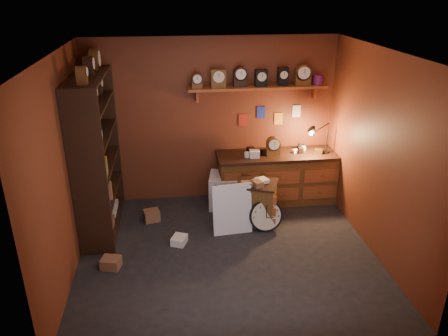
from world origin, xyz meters
TOP-DOWN VIEW (x-y plane):
  - floor at (0.00, 0.00)m, footprint 4.00×4.00m
  - room_shell at (0.04, 0.11)m, footprint 4.02×3.62m
  - shelving_unit at (-1.79, 0.98)m, footprint 0.47×1.60m
  - workbench at (1.05, 1.47)m, footprint 2.03×0.66m
  - low_cabinet at (0.56, 0.79)m, footprint 0.73×0.68m
  - big_round_clock at (0.65, 0.53)m, footprint 0.50×0.17m
  - white_panel at (0.15, 0.55)m, footprint 0.59×0.21m
  - mini_fridge at (0.16, 1.39)m, footprint 0.61×0.62m
  - floor_box_a at (-1.55, -0.14)m, footprint 0.28×0.25m
  - floor_box_b at (-0.65, 0.32)m, footprint 0.26×0.28m
  - floor_box_c at (-1.05, 1.03)m, footprint 0.27×0.24m

SIDE VIEW (x-z plane):
  - floor at x=0.00m, z-range 0.00..0.00m
  - white_panel at x=0.15m, z-range -0.38..0.38m
  - floor_box_b at x=-0.65m, z-range 0.00..0.11m
  - floor_box_a at x=-1.55m, z-range 0.00..0.15m
  - floor_box_c at x=-1.05m, z-range 0.00..0.18m
  - big_round_clock at x=0.65m, z-range -0.01..0.50m
  - mini_fridge at x=0.16m, z-range 0.00..0.54m
  - low_cabinet at x=0.56m, z-range -0.01..0.75m
  - workbench at x=1.05m, z-range -0.21..1.15m
  - shelving_unit at x=-1.79m, z-range -0.03..2.54m
  - room_shell at x=0.04m, z-range 0.37..3.08m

